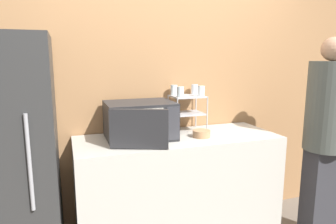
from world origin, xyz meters
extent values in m
cube|color=#9E7047|center=(0.00, 0.66, 1.30)|extent=(8.00, 0.06, 2.60)
cube|color=#B7B2A8|center=(0.00, 0.31, 0.47)|extent=(1.65, 0.62, 0.93)
cube|color=#262628|center=(-0.30, 0.38, 1.08)|extent=(0.53, 0.41, 0.29)
cube|color=#B7B2A8|center=(-0.36, 0.18, 1.08)|extent=(0.38, 0.01, 0.25)
cube|color=#333338|center=(-0.10, 0.17, 1.08)|extent=(0.10, 0.01, 0.26)
cube|color=#262628|center=(-0.38, 0.09, 1.08)|extent=(0.39, 0.18, 0.28)
cylinder|color=#B2B2B7|center=(0.01, 0.36, 1.09)|extent=(0.01, 0.01, 0.31)
cylinder|color=#B2B2B7|center=(0.28, 0.36, 1.09)|extent=(0.01, 0.01, 0.31)
cylinder|color=#B2B2B7|center=(0.01, 0.59, 1.09)|extent=(0.01, 0.01, 0.31)
cylinder|color=#B2B2B7|center=(0.28, 0.59, 1.09)|extent=(0.01, 0.01, 0.31)
cube|color=#B2B2B7|center=(0.15, 0.48, 1.09)|extent=(0.27, 0.23, 0.01)
cube|color=#B2B2B7|center=(0.15, 0.48, 1.24)|extent=(0.27, 0.23, 0.01)
cylinder|color=silver|center=(0.05, 0.40, 1.29)|extent=(0.06, 0.06, 0.09)
cylinder|color=silver|center=(0.25, 0.56, 1.29)|extent=(0.06, 0.06, 0.09)
cylinder|color=silver|center=(0.24, 0.40, 1.29)|extent=(0.06, 0.06, 0.09)
cylinder|color=silver|center=(0.05, 0.56, 1.29)|extent=(0.06, 0.06, 0.09)
cylinder|color=#AD7F56|center=(0.17, 0.24, 0.94)|extent=(0.08, 0.08, 0.01)
cylinder|color=#AD7F56|center=(0.17, 0.24, 0.96)|extent=(0.14, 0.14, 0.06)
cube|color=#2D2D33|center=(1.17, -0.05, 0.41)|extent=(0.28, 0.17, 0.81)
cylinder|color=#474C47|center=(1.17, -0.05, 1.18)|extent=(0.34, 0.34, 0.73)
sphere|color=tan|center=(1.17, -0.05, 1.64)|extent=(0.19, 0.19, 0.19)
cylinder|color=#99999E|center=(-1.08, -0.01, 0.95)|extent=(0.02, 0.02, 0.60)
camera|label=1|loc=(-0.85, -1.89, 1.57)|focal=32.00mm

